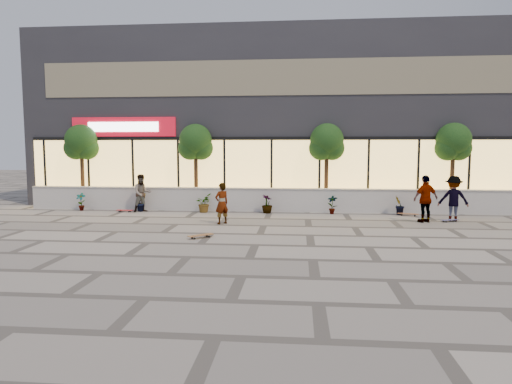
# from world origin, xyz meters

# --- Properties ---
(ground) EXTENTS (80.00, 80.00, 0.00)m
(ground) POSITION_xyz_m (0.00, 0.00, 0.00)
(ground) COLOR gray
(ground) RESTS_ON ground
(planter_wall) EXTENTS (22.00, 0.42, 1.04)m
(planter_wall) POSITION_xyz_m (0.00, 7.00, 0.52)
(planter_wall) COLOR silver
(planter_wall) RESTS_ON ground
(retail_building) EXTENTS (24.00, 9.17, 8.50)m
(retail_building) POSITION_xyz_m (-0.00, 12.49, 4.25)
(retail_building) COLOR #28272D
(retail_building) RESTS_ON ground
(shrub_a) EXTENTS (0.43, 0.29, 0.81)m
(shrub_a) POSITION_xyz_m (-8.50, 6.45, 0.41)
(shrub_a) COLOR #113614
(shrub_a) RESTS_ON ground
(shrub_b) EXTENTS (0.57, 0.57, 0.81)m
(shrub_b) POSITION_xyz_m (-5.70, 6.45, 0.41)
(shrub_b) COLOR #113614
(shrub_b) RESTS_ON ground
(shrub_c) EXTENTS (0.68, 0.77, 0.81)m
(shrub_c) POSITION_xyz_m (-2.90, 6.45, 0.41)
(shrub_c) COLOR #113614
(shrub_c) RESTS_ON ground
(shrub_d) EXTENTS (0.64, 0.64, 0.81)m
(shrub_d) POSITION_xyz_m (-0.10, 6.45, 0.41)
(shrub_d) COLOR #113614
(shrub_d) RESTS_ON ground
(shrub_e) EXTENTS (0.46, 0.35, 0.81)m
(shrub_e) POSITION_xyz_m (2.70, 6.45, 0.41)
(shrub_e) COLOR #113614
(shrub_e) RESTS_ON ground
(shrub_f) EXTENTS (0.55, 0.57, 0.81)m
(shrub_f) POSITION_xyz_m (5.50, 6.45, 0.41)
(shrub_f) COLOR #113614
(shrub_f) RESTS_ON ground
(tree_west) EXTENTS (1.60, 1.50, 3.92)m
(tree_west) POSITION_xyz_m (-9.00, 7.70, 2.99)
(tree_west) COLOR #442F18
(tree_west) RESTS_ON ground
(tree_midwest) EXTENTS (1.60, 1.50, 3.92)m
(tree_midwest) POSITION_xyz_m (-3.50, 7.70, 2.99)
(tree_midwest) COLOR #442F18
(tree_midwest) RESTS_ON ground
(tree_mideast) EXTENTS (1.60, 1.50, 3.92)m
(tree_mideast) POSITION_xyz_m (2.50, 7.70, 2.99)
(tree_mideast) COLOR #442F18
(tree_mideast) RESTS_ON ground
(tree_east) EXTENTS (1.60, 1.50, 3.92)m
(tree_east) POSITION_xyz_m (8.00, 7.70, 2.99)
(tree_east) COLOR #442F18
(tree_east) RESTS_ON ground
(skater_center) EXTENTS (0.67, 0.65, 1.54)m
(skater_center) POSITION_xyz_m (-1.59, 3.55, 0.77)
(skater_center) COLOR white
(skater_center) RESTS_ON ground
(skater_left) EXTENTS (1.02, 0.97, 1.66)m
(skater_left) POSITION_xyz_m (-5.61, 6.30, 0.83)
(skater_left) COLOR #8E7F5B
(skater_left) RESTS_ON ground
(skater_right_near) EXTENTS (1.14, 0.83, 1.80)m
(skater_right_near) POSITION_xyz_m (6.06, 4.59, 0.90)
(skater_right_near) COLOR white
(skater_right_near) RESTS_ON ground
(skater_right_far) EXTENTS (1.21, 0.81, 1.75)m
(skater_right_far) POSITION_xyz_m (7.24, 5.09, 0.87)
(skater_right_far) COLOR #993A1B
(skater_right_far) RESTS_ON ground
(skateboard_center) EXTENTS (0.78, 0.73, 0.10)m
(skateboard_center) POSITION_xyz_m (-1.81, 0.86, 0.09)
(skateboard_center) COLOR brown
(skateboard_center) RESTS_ON ground
(skateboard_left) EXTENTS (0.77, 0.28, 0.09)m
(skateboard_left) POSITION_xyz_m (-6.38, 6.20, 0.08)
(skateboard_left) COLOR red
(skateboard_left) RESTS_ON ground
(skateboard_right_near) EXTENTS (0.88, 0.47, 0.10)m
(skateboard_right_near) POSITION_xyz_m (5.81, 6.20, 0.09)
(skateboard_right_near) COLOR brown
(skateboard_right_near) RESTS_ON ground
(skateboard_right_far) EXTENTS (0.74, 0.48, 0.09)m
(skateboard_right_far) POSITION_xyz_m (7.04, 4.80, 0.07)
(skateboard_right_far) COLOR #424379
(skateboard_right_far) RESTS_ON ground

